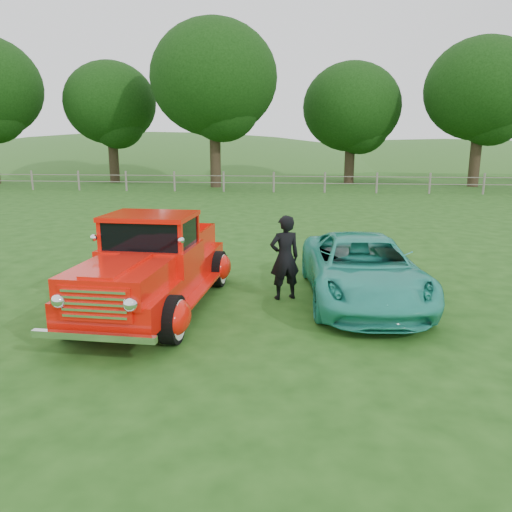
# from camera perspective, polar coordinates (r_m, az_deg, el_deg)

# --- Properties ---
(ground) EXTENTS (140.00, 140.00, 0.00)m
(ground) POSITION_cam_1_polar(r_m,az_deg,el_deg) (8.45, -7.02, -8.15)
(ground) COLOR #1C4612
(ground) RESTS_ON ground
(distant_hills) EXTENTS (116.00, 60.00, 18.00)m
(distant_hills) POSITION_cam_1_polar(r_m,az_deg,el_deg) (67.83, 0.44, 6.74)
(distant_hills) COLOR #2C6023
(distant_hills) RESTS_ON ground
(fence_line) EXTENTS (48.00, 0.12, 1.20)m
(fence_line) POSITION_cam_1_polar(r_m,az_deg,el_deg) (29.84, 2.04, 8.45)
(fence_line) COLOR gray
(fence_line) RESTS_ON ground
(tree_mid_west) EXTENTS (6.40, 6.40, 8.46)m
(tree_mid_west) POSITION_cam_1_polar(r_m,az_deg,el_deg) (38.32, -16.32, 16.40)
(tree_mid_west) COLOR #2E2117
(tree_mid_west) RESTS_ON ground
(tree_near_west) EXTENTS (8.00, 8.00, 10.42)m
(tree_near_west) POSITION_cam_1_polar(r_m,az_deg,el_deg) (33.39, -4.83, 19.56)
(tree_near_west) COLOR #2E2117
(tree_near_west) RESTS_ON ground
(tree_near_east) EXTENTS (6.80, 6.80, 8.33)m
(tree_near_east) POSITION_cam_1_polar(r_m,az_deg,el_deg) (36.89, 10.89, 16.35)
(tree_near_east) COLOR #2E2117
(tree_near_east) RESTS_ON ground
(tree_mid_east) EXTENTS (7.20, 7.20, 9.44)m
(tree_mid_east) POSITION_cam_1_polar(r_m,az_deg,el_deg) (36.59, 24.40, 16.94)
(tree_mid_east) COLOR #2E2117
(tree_mid_east) RESTS_ON ground
(red_pickup) EXTENTS (2.43, 5.07, 1.78)m
(red_pickup) POSITION_cam_1_polar(r_m,az_deg,el_deg) (9.29, -11.63, -1.21)
(red_pickup) COLOR black
(red_pickup) RESTS_ON ground
(teal_sedan) EXTENTS (2.37, 4.61, 1.24)m
(teal_sedan) POSITION_cam_1_polar(r_m,az_deg,el_deg) (9.84, 12.05, -1.47)
(teal_sedan) COLOR teal
(teal_sedan) RESTS_ON ground
(man) EXTENTS (0.71, 0.60, 1.66)m
(man) POSITION_cam_1_polar(r_m,az_deg,el_deg) (9.67, 3.30, -0.18)
(man) COLOR black
(man) RESTS_ON ground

